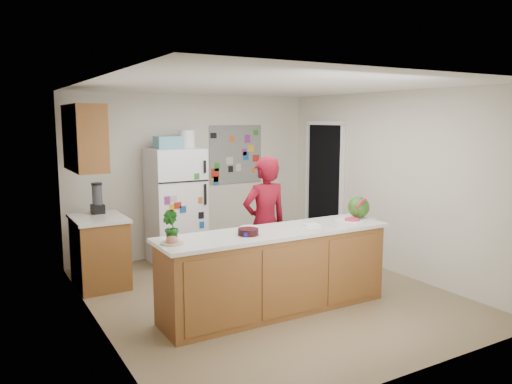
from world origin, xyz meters
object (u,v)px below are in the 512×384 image
refrigerator (176,206)px  watermelon (359,207)px  cherry_bowl (248,232)px  person (265,224)px

refrigerator → watermelon: refrigerator is taller
refrigerator → cherry_bowl: 2.43m
cherry_bowl → person: bearing=48.7°
person → refrigerator: bearing=-72.7°
refrigerator → cherry_bowl: refrigerator is taller
cherry_bowl → refrigerator: bearing=87.1°
person → watermelon: person is taller
person → watermelon: (0.93, -0.66, 0.22)m
person → cherry_bowl: person is taller
refrigerator → person: refrigerator is taller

